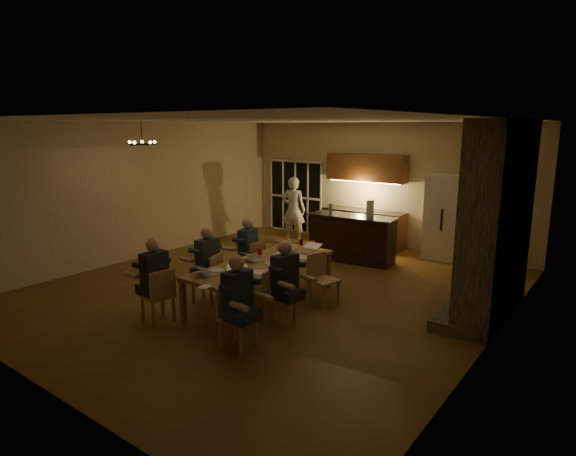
% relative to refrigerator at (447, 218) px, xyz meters
% --- Properties ---
extents(floor, '(9.00, 9.00, 0.00)m').
position_rel_refrigerator_xyz_m(floor, '(-1.90, -4.15, -1.00)').
color(floor, brown).
rests_on(floor, ground).
extents(back_wall, '(8.00, 0.04, 3.20)m').
position_rel_refrigerator_xyz_m(back_wall, '(-1.90, 0.37, 0.60)').
color(back_wall, '#C3B48A').
rests_on(back_wall, ground).
extents(left_wall, '(0.04, 9.00, 3.20)m').
position_rel_refrigerator_xyz_m(left_wall, '(-5.92, -4.15, 0.60)').
color(left_wall, '#C3B48A').
rests_on(left_wall, ground).
extents(right_wall, '(0.04, 9.00, 3.20)m').
position_rel_refrigerator_xyz_m(right_wall, '(2.12, -4.15, 0.60)').
color(right_wall, '#C3B48A').
rests_on(right_wall, ground).
extents(ceiling, '(8.00, 9.00, 0.04)m').
position_rel_refrigerator_xyz_m(ceiling, '(-1.90, -4.15, 2.22)').
color(ceiling, white).
rests_on(ceiling, back_wall).
extents(french_doors, '(1.86, 0.08, 2.10)m').
position_rel_refrigerator_xyz_m(french_doors, '(-4.60, 0.32, 0.05)').
color(french_doors, black).
rests_on(french_doors, ground).
extents(fireplace, '(0.58, 2.50, 3.20)m').
position_rel_refrigerator_xyz_m(fireplace, '(1.80, -2.95, 0.60)').
color(fireplace, '#72695A').
rests_on(fireplace, ground).
extents(kitchenette, '(2.24, 0.68, 2.40)m').
position_rel_refrigerator_xyz_m(kitchenette, '(-2.20, 0.05, 0.20)').
color(kitchenette, brown).
rests_on(kitchenette, ground).
extents(refrigerator, '(0.90, 0.68, 2.00)m').
position_rel_refrigerator_xyz_m(refrigerator, '(0.00, 0.00, 0.00)').
color(refrigerator, beige).
rests_on(refrigerator, ground).
extents(dining_table, '(1.10, 2.94, 0.75)m').
position_rel_refrigerator_xyz_m(dining_table, '(-1.58, -4.86, -0.62)').
color(dining_table, '#A37841').
rests_on(dining_table, ground).
extents(bar_island, '(2.09, 0.84, 1.08)m').
position_rel_refrigerator_xyz_m(bar_island, '(-1.68, -1.48, -0.46)').
color(bar_island, black).
rests_on(bar_island, ground).
extents(chair_left_near, '(0.51, 0.51, 0.89)m').
position_rel_refrigerator_xyz_m(chair_left_near, '(-2.42, -6.49, -0.55)').
color(chair_left_near, tan).
rests_on(chair_left_near, ground).
extents(chair_left_mid, '(0.55, 0.55, 0.89)m').
position_rel_refrigerator_xyz_m(chair_left_mid, '(-2.42, -5.41, -0.55)').
color(chair_left_mid, tan).
rests_on(chair_left_mid, ground).
extents(chair_left_far, '(0.48, 0.48, 0.89)m').
position_rel_refrigerator_xyz_m(chair_left_far, '(-2.47, -4.18, -0.55)').
color(chair_left_far, tan).
rests_on(chair_left_far, ground).
extents(chair_right_near, '(0.49, 0.49, 0.89)m').
position_rel_refrigerator_xyz_m(chair_right_near, '(-0.76, -6.40, -0.55)').
color(chair_right_near, tan).
rests_on(chair_right_near, ground).
extents(chair_right_mid, '(0.55, 0.55, 0.89)m').
position_rel_refrigerator_xyz_m(chair_right_mid, '(-0.75, -5.42, -0.55)').
color(chair_right_mid, tan).
rests_on(chair_right_mid, ground).
extents(chair_right_far, '(0.54, 0.54, 0.89)m').
position_rel_refrigerator_xyz_m(chair_right_far, '(-0.70, -4.23, -0.55)').
color(chair_right_far, tan).
rests_on(chair_right_far, ground).
extents(person_left_near, '(0.60, 0.60, 1.38)m').
position_rel_refrigerator_xyz_m(person_left_near, '(-2.44, -6.50, -0.31)').
color(person_left_near, '#252730').
rests_on(person_left_near, ground).
extents(person_right_near, '(0.63, 0.63, 1.38)m').
position_rel_refrigerator_xyz_m(person_right_near, '(-0.70, -6.46, -0.31)').
color(person_right_near, '#1F314E').
rests_on(person_right_near, ground).
extents(person_left_mid, '(0.60, 0.60, 1.38)m').
position_rel_refrigerator_xyz_m(person_left_mid, '(-2.42, -5.36, -0.31)').
color(person_left_mid, '#33363C').
rests_on(person_left_mid, ground).
extents(person_right_mid, '(0.68, 0.68, 1.38)m').
position_rel_refrigerator_xyz_m(person_right_mid, '(-0.69, -5.39, -0.31)').
color(person_right_mid, '#252730').
rests_on(person_right_mid, ground).
extents(person_left_far, '(0.71, 0.71, 1.38)m').
position_rel_refrigerator_xyz_m(person_left_far, '(-2.42, -4.29, -0.31)').
color(person_left_far, '#1F314E').
rests_on(person_left_far, ground).
extents(standing_person, '(0.75, 0.61, 1.79)m').
position_rel_refrigerator_xyz_m(standing_person, '(-3.86, -0.81, -0.11)').
color(standing_person, silver).
rests_on(standing_person, ground).
extents(chandelier, '(0.53, 0.53, 0.03)m').
position_rel_refrigerator_xyz_m(chandelier, '(-4.36, -5.16, 1.75)').
color(chandelier, black).
rests_on(chandelier, ceiling).
extents(laptop_a, '(0.39, 0.36, 0.23)m').
position_rel_refrigerator_xyz_m(laptop_a, '(-1.84, -5.93, -0.14)').
color(laptop_a, silver).
rests_on(laptop_a, dining_table).
extents(laptop_b, '(0.42, 0.42, 0.23)m').
position_rel_refrigerator_xyz_m(laptop_b, '(-1.36, -5.77, -0.14)').
color(laptop_b, silver).
rests_on(laptop_b, dining_table).
extents(laptop_c, '(0.38, 0.35, 0.23)m').
position_rel_refrigerator_xyz_m(laptop_c, '(-1.79, -4.85, -0.14)').
color(laptop_c, silver).
rests_on(laptop_c, dining_table).
extents(laptop_d, '(0.39, 0.37, 0.23)m').
position_rel_refrigerator_xyz_m(laptop_d, '(-1.35, -4.85, -0.14)').
color(laptop_d, silver).
rests_on(laptop_d, dining_table).
extents(laptop_e, '(0.40, 0.38, 0.23)m').
position_rel_refrigerator_xyz_m(laptop_e, '(-1.78, -3.82, -0.14)').
color(laptop_e, silver).
rests_on(laptop_e, dining_table).
extents(laptop_f, '(0.32, 0.28, 0.23)m').
position_rel_refrigerator_xyz_m(laptop_f, '(-1.28, -3.83, -0.14)').
color(laptop_f, silver).
rests_on(laptop_f, dining_table).
extents(mug_front, '(0.09, 0.09, 0.10)m').
position_rel_refrigerator_xyz_m(mug_front, '(-1.61, -5.35, -0.20)').
color(mug_front, white).
rests_on(mug_front, dining_table).
extents(mug_mid, '(0.09, 0.09, 0.10)m').
position_rel_refrigerator_xyz_m(mug_mid, '(-1.48, -4.34, -0.20)').
color(mug_mid, white).
rests_on(mug_mid, dining_table).
extents(mug_back, '(0.08, 0.08, 0.10)m').
position_rel_refrigerator_xyz_m(mug_back, '(-1.93, -3.98, -0.20)').
color(mug_back, white).
rests_on(mug_back, dining_table).
extents(redcup_near, '(0.08, 0.08, 0.12)m').
position_rel_refrigerator_xyz_m(redcup_near, '(-1.16, -6.17, -0.19)').
color(redcup_near, red).
rests_on(redcup_near, dining_table).
extents(redcup_mid, '(0.08, 0.08, 0.12)m').
position_rel_refrigerator_xyz_m(redcup_mid, '(-1.97, -4.47, -0.19)').
color(redcup_mid, red).
rests_on(redcup_mid, dining_table).
extents(redcup_far, '(0.10, 0.10, 0.12)m').
position_rel_refrigerator_xyz_m(redcup_far, '(-1.49, -3.40, -0.19)').
color(redcup_far, red).
rests_on(redcup_far, dining_table).
extents(can_silver, '(0.06, 0.06, 0.12)m').
position_rel_refrigerator_xyz_m(can_silver, '(-1.51, -5.59, -0.19)').
color(can_silver, '#B2B2B7').
rests_on(can_silver, dining_table).
extents(can_cola, '(0.07, 0.07, 0.12)m').
position_rel_refrigerator_xyz_m(can_cola, '(-1.78, -3.40, -0.19)').
color(can_cola, '#3F0F0C').
rests_on(can_cola, dining_table).
extents(plate_near, '(0.28, 0.28, 0.02)m').
position_rel_refrigerator_xyz_m(plate_near, '(-1.22, -5.36, -0.24)').
color(plate_near, white).
rests_on(plate_near, dining_table).
extents(plate_left, '(0.25, 0.25, 0.02)m').
position_rel_refrigerator_xyz_m(plate_left, '(-1.89, -5.68, -0.24)').
color(plate_left, white).
rests_on(plate_left, dining_table).
extents(plate_far, '(0.27, 0.27, 0.02)m').
position_rel_refrigerator_xyz_m(plate_far, '(-1.16, -4.18, -0.24)').
color(plate_far, white).
rests_on(plate_far, dining_table).
extents(notepad, '(0.18, 0.23, 0.01)m').
position_rel_refrigerator_xyz_m(notepad, '(-1.43, -6.39, -0.24)').
color(notepad, white).
rests_on(notepad, dining_table).
extents(bar_bottle, '(0.09, 0.09, 0.24)m').
position_rel_refrigerator_xyz_m(bar_bottle, '(-2.23, -1.57, 0.20)').
color(bar_bottle, '#99999E').
rests_on(bar_bottle, bar_island).
extents(bar_blender, '(0.13, 0.13, 0.40)m').
position_rel_refrigerator_xyz_m(bar_blender, '(-1.23, -1.52, 0.28)').
color(bar_blender, silver).
rests_on(bar_blender, bar_island).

